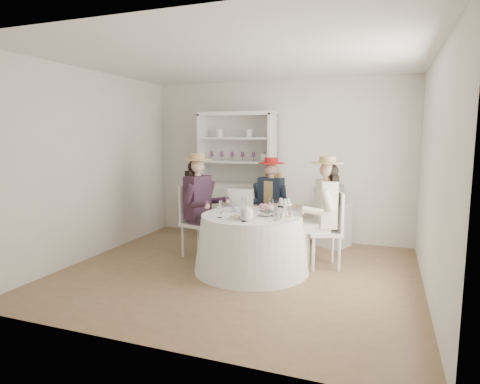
% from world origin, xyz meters
% --- Properties ---
extents(ground, '(4.50, 4.50, 0.00)m').
position_xyz_m(ground, '(0.00, 0.00, 0.00)').
color(ground, brown).
rests_on(ground, ground).
extents(ceiling, '(4.50, 4.50, 0.00)m').
position_xyz_m(ceiling, '(0.00, 0.00, 2.70)').
color(ceiling, white).
rests_on(ceiling, wall_back).
extents(wall_back, '(4.50, 0.00, 4.50)m').
position_xyz_m(wall_back, '(0.00, 2.00, 1.35)').
color(wall_back, silver).
rests_on(wall_back, ground).
extents(wall_front, '(4.50, 0.00, 4.50)m').
position_xyz_m(wall_front, '(0.00, -2.00, 1.35)').
color(wall_front, silver).
rests_on(wall_front, ground).
extents(wall_left, '(0.00, 4.50, 4.50)m').
position_xyz_m(wall_left, '(-2.25, 0.00, 1.35)').
color(wall_left, silver).
rests_on(wall_left, ground).
extents(wall_right, '(0.00, 4.50, 4.50)m').
position_xyz_m(wall_right, '(2.25, 0.00, 1.35)').
color(wall_right, silver).
rests_on(wall_right, ground).
extents(tea_table, '(1.51, 1.51, 0.75)m').
position_xyz_m(tea_table, '(0.14, 0.15, 0.37)').
color(tea_table, white).
rests_on(tea_table, ground).
extents(hutch, '(1.43, 0.88, 2.16)m').
position_xyz_m(hutch, '(-0.62, 1.69, 0.77)').
color(hutch, silver).
rests_on(hutch, ground).
extents(side_table, '(0.59, 0.59, 0.70)m').
position_xyz_m(side_table, '(1.00, 1.75, 0.35)').
color(side_table, silver).
rests_on(side_table, ground).
extents(hatbox, '(0.40, 0.40, 0.30)m').
position_xyz_m(hatbox, '(1.00, 1.75, 0.85)').
color(hatbox, black).
rests_on(hatbox, side_table).
extents(guest_left, '(0.61, 0.57, 1.52)m').
position_xyz_m(guest_left, '(-0.78, 0.49, 0.86)').
color(guest_left, silver).
rests_on(guest_left, ground).
extents(guest_mid, '(0.53, 0.55, 1.44)m').
position_xyz_m(guest_mid, '(0.12, 1.14, 0.82)').
color(guest_mid, silver).
rests_on(guest_mid, ground).
extents(guest_right, '(0.63, 0.57, 1.51)m').
position_xyz_m(guest_right, '(1.01, 0.61, 0.85)').
color(guest_right, silver).
rests_on(guest_right, ground).
extents(spare_chair, '(0.44, 0.44, 1.00)m').
position_xyz_m(spare_chair, '(-0.24, 0.85, 0.54)').
color(spare_chair, silver).
rests_on(spare_chair, ground).
extents(teacup_a, '(0.10, 0.10, 0.07)m').
position_xyz_m(teacup_a, '(-0.13, 0.26, 0.79)').
color(teacup_a, white).
rests_on(teacup_a, tea_table).
extents(teacup_b, '(0.09, 0.09, 0.07)m').
position_xyz_m(teacup_b, '(0.18, 0.42, 0.79)').
color(teacup_b, white).
rests_on(teacup_b, tea_table).
extents(teacup_c, '(0.11, 0.11, 0.07)m').
position_xyz_m(teacup_c, '(0.40, 0.21, 0.79)').
color(teacup_c, white).
rests_on(teacup_c, tea_table).
extents(flower_bowl, '(0.27, 0.27, 0.05)m').
position_xyz_m(flower_bowl, '(0.35, 0.12, 0.78)').
color(flower_bowl, white).
rests_on(flower_bowl, tea_table).
extents(flower_arrangement, '(0.20, 0.20, 0.07)m').
position_xyz_m(flower_arrangement, '(0.36, 0.15, 0.85)').
color(flower_arrangement, '#D56A81').
rests_on(flower_arrangement, tea_table).
extents(table_teapot, '(0.26, 0.18, 0.19)m').
position_xyz_m(table_teapot, '(0.21, -0.24, 0.83)').
color(table_teapot, white).
rests_on(table_teapot, tea_table).
extents(sandwich_plate, '(0.23, 0.23, 0.05)m').
position_xyz_m(sandwich_plate, '(0.06, -0.18, 0.77)').
color(sandwich_plate, white).
rests_on(sandwich_plate, tea_table).
extents(cupcake_stand, '(0.25, 0.25, 0.24)m').
position_xyz_m(cupcake_stand, '(0.59, 0.11, 0.84)').
color(cupcake_stand, white).
rests_on(cupcake_stand, tea_table).
extents(stemware_set, '(0.95, 0.96, 0.15)m').
position_xyz_m(stemware_set, '(0.14, 0.15, 0.83)').
color(stemware_set, white).
rests_on(stemware_set, tea_table).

